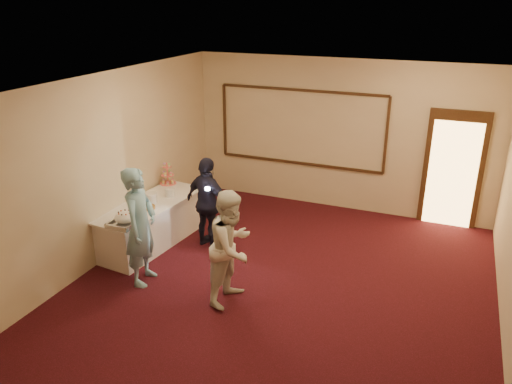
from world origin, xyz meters
TOP-DOWN VIEW (x-y plane):
  - floor at (0.00, 0.00)m, footprint 7.00×7.00m
  - room_walls at (0.00, 0.00)m, footprint 6.04×7.04m
  - wall_molding at (-0.80, 3.47)m, footprint 3.45×0.04m
  - doorway at (2.15, 3.45)m, footprint 1.05×0.07m
  - buffet_table at (-2.57, 0.62)m, footprint 1.07×2.27m
  - pavlova_tray at (-2.44, -0.24)m, footprint 0.40×0.57m
  - cupcake_stand at (-2.79, 1.57)m, footprint 0.31×0.31m
  - plate_stack_a at (-2.55, 0.65)m, footprint 0.21×0.21m
  - plate_stack_b at (-2.42, 1.03)m, footprint 0.17×0.17m
  - tart at (-2.45, 0.40)m, footprint 0.27×0.27m
  - man at (-2.00, -0.46)m, footprint 0.54×0.73m
  - woman at (-0.55, -0.40)m, footprint 0.73×0.88m
  - guest at (-1.62, 0.95)m, footprint 1.01×0.64m
  - camera_flash at (-1.46, 0.66)m, footprint 0.08×0.05m

SIDE VIEW (x-z plane):
  - floor at x=0.00m, z-range 0.00..0.00m
  - buffet_table at x=-2.57m, z-range 0.00..0.77m
  - tart at x=-2.45m, z-range 0.77..0.82m
  - guest at x=-1.62m, z-range 0.00..1.60m
  - woman at x=-0.55m, z-range 0.00..1.66m
  - plate_stack_b at x=-2.42m, z-range 0.77..0.91m
  - pavlova_tray at x=-2.44m, z-range 0.76..0.96m
  - plate_stack_a at x=-2.55m, z-range 0.77..0.95m
  - man at x=-2.00m, z-range 0.00..1.82m
  - cupcake_stand at x=-2.79m, z-range 0.71..1.16m
  - doorway at x=2.15m, z-range -0.02..2.18m
  - camera_flash at x=-1.46m, z-range 1.16..1.21m
  - wall_molding at x=-0.80m, z-range 0.83..2.38m
  - room_walls at x=0.00m, z-range 0.52..3.54m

